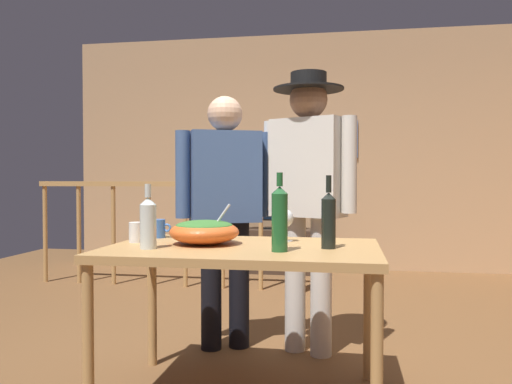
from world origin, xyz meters
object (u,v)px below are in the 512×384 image
(serving_table, at_px, (243,261))
(mug_blue, at_px, (158,229))
(stair_railing, at_px, (206,222))
(salad_bowl, at_px, (204,231))
(mug_white, at_px, (137,232))
(wine_bottle_green, at_px, (280,218))
(person_standing_right, at_px, (308,184))
(wine_glass, at_px, (286,219))
(wine_bottle_dark, at_px, (329,219))
(tv_console, at_px, (273,250))
(person_standing_left, at_px, (225,199))
(framed_picture, at_px, (340,139))
(flat_screen_tv, at_px, (272,206))
(wine_bottle_clear, at_px, (148,222))

(serving_table, xyz_separation_m, mug_blue, (-0.53, 0.26, 0.12))
(stair_railing, xyz_separation_m, mug_blue, (0.33, -2.18, 0.15))
(salad_bowl, relative_size, mug_white, 3.17)
(wine_bottle_green, height_order, person_standing_right, person_standing_right)
(wine_glass, bearing_deg, wine_bottle_dark, -44.16)
(wine_bottle_dark, xyz_separation_m, person_standing_right, (-0.15, 0.75, 0.15))
(wine_bottle_green, bearing_deg, tv_console, 98.41)
(tv_console, height_order, wine_bottle_dark, wine_bottle_dark)
(salad_bowl, xyz_separation_m, wine_glass, (0.39, 0.17, 0.05))
(mug_blue, relative_size, person_standing_left, 0.07)
(stair_railing, relative_size, wine_bottle_dark, 8.04)
(mug_blue, distance_m, person_standing_left, 0.57)
(wine_bottle_green, relative_size, mug_blue, 2.95)
(wine_glass, height_order, person_standing_right, person_standing_right)
(wine_bottle_green, bearing_deg, wine_glass, 92.27)
(person_standing_right, bearing_deg, stair_railing, -33.19)
(framed_picture, relative_size, flat_screen_tv, 0.67)
(framed_picture, xyz_separation_m, tv_console, (-0.76, -0.29, -1.29))
(tv_console, xyz_separation_m, wine_bottle_dark, (0.74, -3.43, 0.65))
(stair_railing, height_order, salad_bowl, stair_railing)
(salad_bowl, bearing_deg, wine_bottle_clear, -136.16)
(mug_blue, relative_size, person_standing_right, 0.07)
(person_standing_left, bearing_deg, flat_screen_tv, -112.11)
(tv_console, xyz_separation_m, person_standing_right, (0.59, -2.67, 0.80))
(mug_white, relative_size, person_standing_left, 0.07)
(wine_glass, relative_size, wine_bottle_green, 0.47)
(framed_picture, bearing_deg, person_standing_right, -93.20)
(salad_bowl, distance_m, person_standing_left, 0.71)
(serving_table, xyz_separation_m, wine_bottle_dark, (0.41, -0.02, 0.21))
(stair_railing, relative_size, mug_white, 25.18)
(serving_table, bearing_deg, mug_white, 175.28)
(serving_table, xyz_separation_m, mug_white, (-0.56, 0.05, 0.13))
(tv_console, distance_m, wine_bottle_clear, 3.63)
(flat_screen_tv, relative_size, wine_bottle_dark, 1.91)
(flat_screen_tv, distance_m, wine_glass, 3.22)
(mug_white, bearing_deg, flat_screen_tv, 85.97)
(framed_picture, height_order, mug_white, framed_picture)
(serving_table, distance_m, wine_bottle_dark, 0.46)
(salad_bowl, height_order, person_standing_left, person_standing_left)
(framed_picture, distance_m, salad_bowl, 3.78)
(serving_table, bearing_deg, stair_railing, 109.31)
(serving_table, bearing_deg, wine_glass, 48.00)
(framed_picture, bearing_deg, mug_blue, -105.55)
(wine_bottle_dark, bearing_deg, wine_bottle_green, -147.53)
(tv_console, distance_m, salad_bowl, 3.42)
(wine_bottle_green, height_order, mug_blue, wine_bottle_green)
(wine_bottle_dark, distance_m, mug_blue, 0.98)
(tv_console, height_order, wine_bottle_clear, wine_bottle_clear)
(stair_railing, xyz_separation_m, wine_bottle_dark, (1.27, -2.46, 0.24))
(tv_console, relative_size, mug_blue, 7.51)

